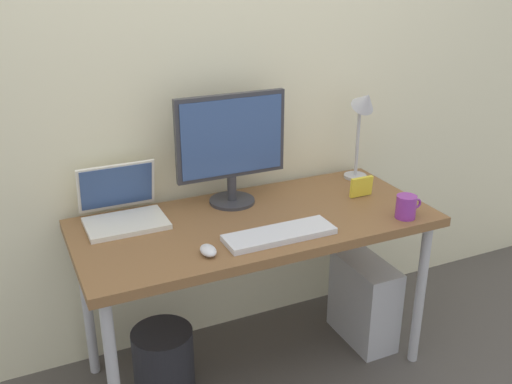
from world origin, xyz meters
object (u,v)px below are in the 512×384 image
at_px(keyboard, 280,234).
at_px(wastebasket, 164,361).
at_px(desk_lamp, 363,115).
at_px(coffee_mug, 406,207).
at_px(photo_frame, 361,187).
at_px(computer_tower, 364,301).
at_px(monitor, 231,143).
at_px(laptop, 122,207).
at_px(mouse, 208,250).
at_px(desk, 256,233).

distance_m(keyboard, wastebasket, 0.78).
relative_size(desk_lamp, coffee_mug, 3.81).
xyz_separation_m(photo_frame, wastebasket, (-0.96, 0.00, -0.64)).
bearing_deg(coffee_mug, desk_lamp, 80.74).
distance_m(computer_tower, wastebasket, 0.99).
xyz_separation_m(monitor, laptop, (-0.48, 0.02, -0.22)).
bearing_deg(desk_lamp, wastebasket, -170.39).
distance_m(mouse, wastebasket, 0.67).
bearing_deg(desk, monitor, 96.81).
relative_size(laptop, photo_frame, 2.91).
relative_size(mouse, coffee_mug, 0.75).
bearing_deg(wastebasket, monitor, 24.10).
xyz_separation_m(desk, computer_tower, (0.56, -0.03, -0.47)).
bearing_deg(monitor, wastebasket, -155.90).
height_order(photo_frame, computer_tower, photo_frame).
xyz_separation_m(desk, wastebasket, (-0.43, 0.02, -0.53)).
xyz_separation_m(desk_lamp, mouse, (-0.93, -0.41, -0.31)).
height_order(desk_lamp, wastebasket, desk_lamp).
height_order(laptop, wastebasket, laptop).
bearing_deg(mouse, coffee_mug, -2.81).
bearing_deg(computer_tower, desk, 177.31).
bearing_deg(computer_tower, photo_frame, 127.25).
bearing_deg(computer_tower, laptop, 167.14).
bearing_deg(wastebasket, photo_frame, -0.06).
relative_size(desk, coffee_mug, 12.42).
distance_m(desk, desk_lamp, 0.78).
bearing_deg(laptop, coffee_mug, -23.49).
bearing_deg(wastebasket, laptop, 110.85).
bearing_deg(desk_lamp, desk, -162.78).
bearing_deg(desk, laptop, 156.67).
distance_m(keyboard, computer_tower, 0.79).
distance_m(mouse, photo_frame, 0.85).
bearing_deg(mouse, computer_tower, 11.99).
height_order(desk, desk_lamp, desk_lamp).
bearing_deg(desk_lamp, computer_tower, -109.52).
relative_size(laptop, keyboard, 0.73).
relative_size(desk_lamp, mouse, 5.06).
height_order(desk, photo_frame, photo_frame).
bearing_deg(keyboard, wastebasket, 154.58).
height_order(monitor, coffee_mug, monitor).
distance_m(desk, monitor, 0.39).
bearing_deg(laptop, desk_lamp, -0.88).
bearing_deg(laptop, mouse, -63.11).
xyz_separation_m(mouse, wastebasket, (-0.14, 0.23, -0.61)).
distance_m(keyboard, mouse, 0.30).
xyz_separation_m(desk, coffee_mug, (0.57, -0.25, 0.11)).
relative_size(desk, laptop, 4.64).
bearing_deg(wastebasket, desk_lamp, 9.61).
relative_size(monitor, laptop, 1.53).
bearing_deg(photo_frame, monitor, 161.85).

